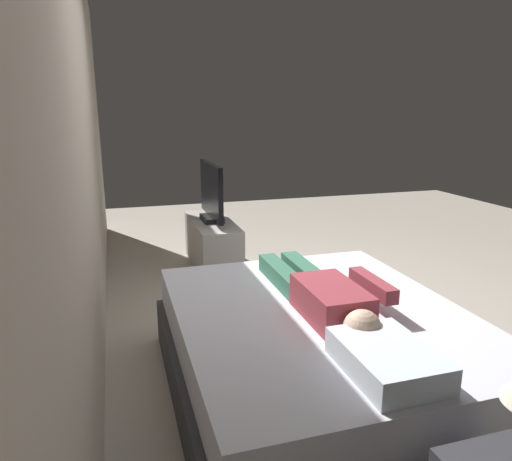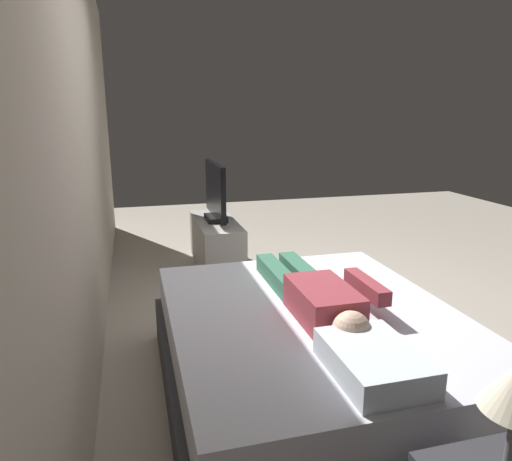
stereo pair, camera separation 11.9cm
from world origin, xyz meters
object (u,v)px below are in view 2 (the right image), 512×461
Objects in this scene: pillow at (373,362)px; tv at (215,193)px; bed at (312,357)px; tv_stand at (216,244)px; remote at (369,290)px; person at (316,295)px.

tv reaches higher than pillow.
bed is 2.44m from tv_stand.
pillow is 0.94m from remote.
bed is 0.55m from remote.
tv is (3.09, 0.10, 0.18)m from pillow.
bed is at bearing -177.59° from tv_stand.
person is 1.43× the size of tv.
pillow reaches higher than remote.
remote is (0.15, -0.40, -0.07)m from person.
person is (0.03, -0.03, 0.36)m from bed.
person reaches higher than remote.
tv_stand is (2.41, 0.13, -0.37)m from person.
tv is (-0.00, 0.00, 0.53)m from tv_stand.
person is at bearing 110.47° from remote.
bed is 1.55× the size of person.
tv is (2.41, 0.13, 0.16)m from person.
person is (0.69, -0.03, 0.02)m from pillow.
bed is 2.22× the size of tv.
tv is at bearing 3.03° from person.
tv is (2.26, 0.53, 0.24)m from remote.
tv_stand is 1.25× the size of tv.
tv_stand is (2.44, 0.10, -0.01)m from bed.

